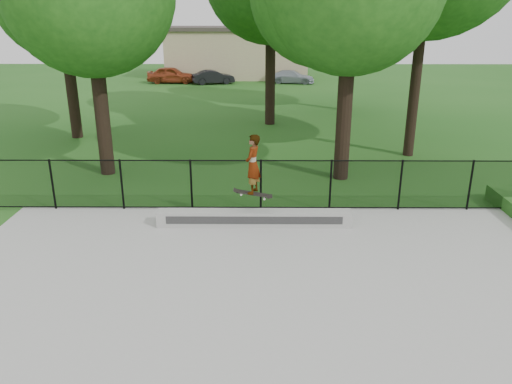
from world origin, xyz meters
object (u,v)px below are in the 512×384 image
at_px(skater_airborne, 253,166).
at_px(car_b, 213,77).
at_px(grind_ledge, 254,218).
at_px(car_c, 292,77).
at_px(car_a, 171,75).

bearing_deg(skater_airborne, car_b, 97.04).
relative_size(grind_ledge, skater_airborne, 3.05).
xyz_separation_m(car_c, skater_airborne, (-2.84, -29.17, 1.26)).
relative_size(grind_ledge, car_a, 1.34).
bearing_deg(car_b, grind_ledge, 171.39).
bearing_deg(car_c, grind_ledge, -174.96).
bearing_deg(skater_airborne, grind_ledge, 75.35).
relative_size(car_a, car_c, 1.17).
bearing_deg(car_c, car_b, 104.77).
bearing_deg(grind_ledge, car_b, 97.15).
relative_size(car_b, skater_airborne, 1.78).
bearing_deg(car_b, car_c, -101.54).
distance_m(car_a, car_c, 9.85).
height_order(car_a, car_c, car_a).
bearing_deg(car_a, car_c, -89.22).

